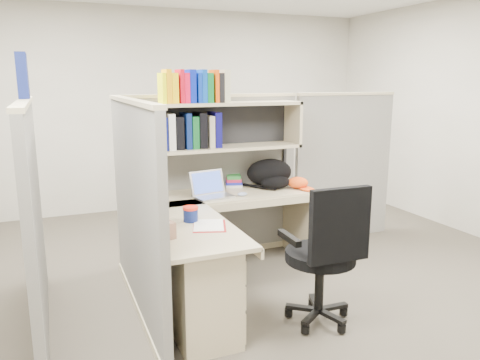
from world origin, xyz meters
name	(u,v)px	position (x,y,z in m)	size (l,w,h in m)	color
ground	(247,291)	(0.00, 0.00, 0.00)	(6.00, 6.00, 0.00)	#342F28
room_shell	(248,98)	(0.00, 0.00, 1.62)	(6.00, 6.00, 6.00)	#A7A397
cubicle	(188,180)	(-0.37, 0.45, 0.91)	(3.79, 1.84, 1.95)	#5F5E5A
desk	(212,261)	(-0.41, -0.29, 0.44)	(1.74, 1.75, 0.73)	tan
laptop	(213,184)	(-0.14, 0.45, 0.85)	(0.33, 0.33, 0.24)	#A9A9AE
backpack	(272,174)	(0.53, 0.62, 0.87)	(0.46, 0.36, 0.27)	black
orange_cap	(298,183)	(0.74, 0.49, 0.78)	(0.20, 0.23, 0.11)	#DE4813
snack_canister	(191,214)	(-0.53, -0.17, 0.79)	(0.11, 0.11, 0.11)	navy
tissue_box	(165,226)	(-0.80, -0.47, 0.82)	(0.11, 0.11, 0.17)	#9C6E58
mouse	(242,194)	(0.12, 0.40, 0.75)	(0.09, 0.06, 0.04)	#8B9DC5
paper_cup	(216,184)	(-0.01, 0.74, 0.78)	(0.07, 0.07, 0.10)	white
book_stack	(234,180)	(0.21, 0.83, 0.78)	(0.17, 0.22, 0.11)	gray
loose_paper	(209,225)	(-0.44, -0.31, 0.73)	(0.21, 0.28, 0.00)	silver
task_chair	(323,276)	(0.28, -0.72, 0.38)	(0.56, 0.52, 1.07)	black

